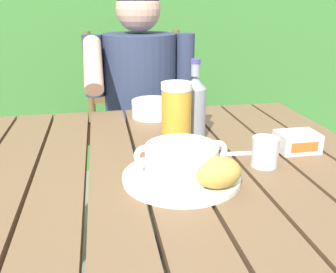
% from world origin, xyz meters
% --- Properties ---
extents(dining_table, '(1.14, 0.97, 0.73)m').
position_xyz_m(dining_table, '(0.00, 0.00, 0.64)').
color(dining_table, brown).
rests_on(dining_table, ground_plane).
extents(hedge_backdrop, '(3.32, 0.98, 2.45)m').
position_xyz_m(hedge_backdrop, '(-0.02, 1.91, 1.13)').
color(hedge_backdrop, '#3E7C33').
rests_on(hedge_backdrop, ground_plane).
extents(chair_near_diner, '(0.49, 0.47, 0.98)m').
position_xyz_m(chair_near_diner, '(0.03, 0.93, 0.48)').
color(chair_near_diner, brown).
rests_on(chair_near_diner, ground_plane).
extents(person_eating, '(0.48, 0.47, 1.20)m').
position_xyz_m(person_eating, '(0.03, 0.72, 0.71)').
color(person_eating, '#303954').
rests_on(person_eating, ground_plane).
extents(serving_plate, '(0.27, 0.27, 0.01)m').
position_xyz_m(serving_plate, '(0.03, -0.12, 0.74)').
color(serving_plate, white).
rests_on(serving_plate, dining_table).
extents(soup_bowl, '(0.22, 0.17, 0.08)m').
position_xyz_m(soup_bowl, '(0.03, -0.12, 0.78)').
color(soup_bowl, white).
rests_on(soup_bowl, serving_plate).
extents(bread_roll, '(0.11, 0.09, 0.07)m').
position_xyz_m(bread_roll, '(0.09, -0.20, 0.78)').
color(bread_roll, gold).
rests_on(bread_roll, serving_plate).
extents(beer_glass, '(0.08, 0.08, 0.18)m').
position_xyz_m(beer_glass, '(0.05, 0.08, 0.82)').
color(beer_glass, gold).
rests_on(beer_glass, dining_table).
extents(beer_bottle, '(0.07, 0.07, 0.24)m').
position_xyz_m(beer_bottle, '(0.12, 0.13, 0.83)').
color(beer_bottle, gray).
rests_on(beer_bottle, dining_table).
extents(water_glass_small, '(0.07, 0.07, 0.07)m').
position_xyz_m(water_glass_small, '(0.25, -0.09, 0.77)').
color(water_glass_small, silver).
rests_on(water_glass_small, dining_table).
extents(butter_tub, '(0.11, 0.08, 0.05)m').
position_xyz_m(butter_tub, '(0.38, -0.01, 0.76)').
color(butter_tub, white).
rests_on(butter_tub, dining_table).
extents(table_knife, '(0.15, 0.03, 0.01)m').
position_xyz_m(table_knife, '(0.16, -0.01, 0.73)').
color(table_knife, silver).
rests_on(table_knife, dining_table).
extents(diner_bowl, '(0.15, 0.15, 0.06)m').
position_xyz_m(diner_bowl, '(0.03, 0.38, 0.76)').
color(diner_bowl, white).
rests_on(diner_bowl, dining_table).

